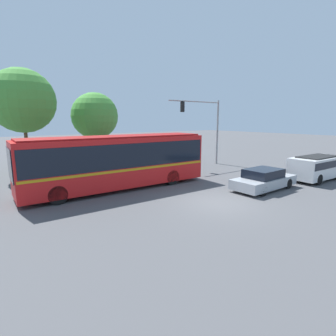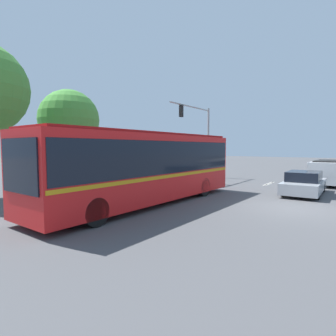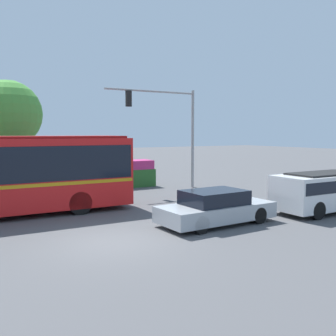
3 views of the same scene
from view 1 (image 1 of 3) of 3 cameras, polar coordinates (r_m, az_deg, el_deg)
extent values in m
plane|color=#4C4C4F|center=(14.46, 10.62, -7.31)|extent=(140.00, 140.00, 0.00)
cube|color=red|center=(16.95, -10.68, 1.40)|extent=(11.73, 2.81, 3.01)
cube|color=black|center=(16.88, -10.74, 3.01)|extent=(11.49, 2.85, 1.44)
cube|color=#C68C14|center=(17.01, -10.64, 0.20)|extent=(11.61, 2.84, 0.14)
cube|color=black|center=(15.46, -30.87, 0.60)|extent=(0.11, 2.18, 1.69)
cube|color=maroon|center=(16.78, -10.86, 6.65)|extent=(11.26, 2.60, 0.10)
cylinder|color=black|center=(14.93, -22.70, -5.38)|extent=(1.01, 0.32, 1.00)
cylinder|color=black|center=(17.10, -24.37, -3.57)|extent=(1.01, 0.32, 1.00)
cylinder|color=black|center=(17.89, 0.90, -2.04)|extent=(1.01, 0.32, 1.00)
cylinder|color=black|center=(19.73, -2.97, -0.87)|extent=(1.01, 0.32, 1.00)
cube|color=#9EA3A8|center=(17.80, 19.92, -2.82)|extent=(4.66, 2.01, 0.60)
cube|color=black|center=(17.58, 19.83, -1.06)|extent=(2.35, 1.72, 0.54)
cylinder|color=black|center=(19.45, 20.09, -2.21)|extent=(0.65, 0.24, 0.64)
cylinder|color=black|center=(18.64, 24.42, -3.04)|extent=(0.65, 0.24, 0.64)
cylinder|color=black|center=(17.17, 15.05, -3.55)|extent=(0.65, 0.24, 0.64)
cylinder|color=black|center=(16.26, 19.73, -4.59)|extent=(0.65, 0.24, 0.64)
cube|color=silver|center=(22.08, 29.37, 0.19)|extent=(4.81, 2.07, 1.46)
cube|color=black|center=(22.03, 29.44, 1.01)|extent=(4.62, 2.09, 0.50)
cube|color=black|center=(21.98, 29.55, 2.17)|extent=(3.37, 1.64, 0.08)
cylinder|color=black|center=(23.81, 28.92, -0.54)|extent=(0.74, 0.28, 0.74)
cylinder|color=black|center=(21.31, 25.50, -1.40)|extent=(0.74, 0.28, 0.74)
cylinder|color=black|center=(20.55, 29.60, -2.16)|extent=(0.74, 0.28, 0.74)
cylinder|color=gray|center=(26.66, 10.57, 7.48)|extent=(0.18, 0.18, 6.15)
cylinder|color=gray|center=(24.60, 5.91, 14.05)|extent=(5.93, 0.12, 0.12)
cube|color=black|center=(23.60, 3.13, 13.03)|extent=(0.30, 0.22, 0.90)
cylinder|color=red|center=(23.71, 2.95, 13.74)|extent=(0.18, 0.02, 0.18)
cylinder|color=yellow|center=(23.70, 2.94, 13.02)|extent=(0.18, 0.02, 0.18)
cylinder|color=green|center=(23.69, 2.94, 12.29)|extent=(0.18, 0.02, 0.18)
cube|color=#286028|center=(24.84, -3.40, 1.61)|extent=(8.62, 1.53, 1.13)
cube|color=#B22D6B|center=(24.72, -3.42, 3.56)|extent=(8.45, 1.45, 0.57)
cylinder|color=brown|center=(23.57, -28.03, 3.47)|extent=(0.26, 0.26, 4.01)
sphere|color=#479338|center=(23.50, -28.83, 12.57)|extent=(4.84, 4.84, 4.84)
cylinder|color=brown|center=(26.14, -15.15, 3.94)|extent=(0.25, 0.25, 3.15)
sphere|color=#479338|center=(25.99, -15.48, 10.76)|extent=(4.27, 4.27, 4.27)
cube|color=silver|center=(22.29, 18.49, -1.39)|extent=(2.40, 0.16, 0.01)
cube|color=silver|center=(22.30, 18.77, -1.40)|extent=(2.40, 0.16, 0.01)
camera|label=2|loc=(7.48, -56.99, -7.46)|focal=29.42mm
camera|label=3|loc=(5.84, 72.52, -5.36)|focal=41.15mm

